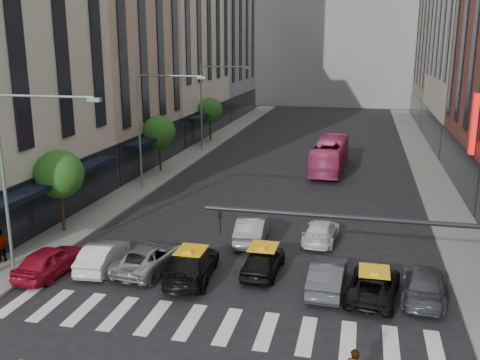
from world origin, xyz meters
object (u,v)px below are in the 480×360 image
Objects in this scene: streetlamp_far at (210,96)px; taxi_left at (192,265)px; bus at (330,155)px; streetlamp_mid at (151,115)px; car_white_front at (103,256)px; pedestrian_far at (2,245)px; streetlamp_near at (19,159)px; taxi_center at (263,260)px; car_red at (50,260)px.

taxi_left is (7.82, -30.48, -5.17)m from streetlamp_far.
bus is at bearing -106.73° from taxi_left.
streetlamp_mid is 15.56m from car_white_front.
car_white_front is at bearing -6.90° from taxi_left.
pedestrian_far reaches higher than car_white_front.
streetlamp_near is 1.79× the size of taxi_left.
streetlamp_far is at bearing -124.65° from pedestrian_far.
taxi_center is at bearing -162.57° from taxi_left.
pedestrian_far is (-3.16, 0.62, 0.28)m from car_red.
taxi_left is at bearing 173.33° from car_white_front.
taxi_center is at bearing 14.57° from streetlamp_near.
streetlamp_mid is 1.79× the size of taxi_left.
bus is 29.33m from pedestrian_far.
car_red is 1.04× the size of car_white_front.
car_red is 10.54m from taxi_center.
pedestrian_far is (-10.13, -0.48, 0.28)m from taxi_left.
streetlamp_mid is 5.23× the size of pedestrian_far.
streetlamp_mid is (0.00, 16.00, 0.00)m from streetlamp_near.
pedestrian_far is (-2.31, -14.96, -4.89)m from streetlamp_mid.
car_red is 0.85× the size of taxi_left.
car_red is at bearing 67.62° from bus.
streetlamp_mid is at bearing -82.38° from car_red.
streetlamp_near reaches higher than taxi_left.
taxi_center is (10.25, 2.46, -0.03)m from car_red.
pedestrian_far is at bearing 61.50° from bus.
streetlamp_mid reaches higher than car_white_front.
car_white_front is at bearing 156.23° from pedestrian_far.
streetlamp_far reaches higher than car_red.
streetlamp_far is at bearing -89.26° from car_white_front.
streetlamp_mid reaches higher than taxi_left.
bus is 6.04× the size of pedestrian_far.
streetlamp_near and streetlamp_mid have the same top height.
streetlamp_near is 1.00× the size of streetlamp_mid.
streetlamp_far is 31.89m from taxi_left.
streetlamp_near is at bearing -90.00° from streetlamp_mid.
taxi_center reaches higher than car_white_front.
car_white_front is at bearing -146.13° from car_red.
taxi_center is at bearing 88.33° from bus.
car_white_front is 2.41× the size of pedestrian_far.
bus is (12.83, 10.14, -4.46)m from streetlamp_mid.
car_red is 2.52m from car_white_front.
streetlamp_near is at bearing 125.51° from pedestrian_far.
car_white_front is 1.01× the size of taxi_center.
streetlamp_near and streetlamp_far have the same top height.
taxi_center is (11.09, 2.88, -5.21)m from streetlamp_near.
car_red is at bearing 138.58° from pedestrian_far.
car_red is (0.84, -31.58, -5.17)m from streetlamp_far.
car_red is at bearing -86.90° from streetlamp_mid.
car_white_front is (2.20, 1.24, -0.05)m from car_red.
streetlamp_far is at bearing 90.00° from streetlamp_mid.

